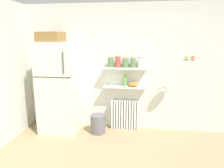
{
  "coord_description": "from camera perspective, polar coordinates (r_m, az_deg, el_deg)",
  "views": [
    {
      "loc": [
        0.21,
        -2.26,
        1.91
      ],
      "look_at": [
        -0.32,
        1.6,
        1.05
      ],
      "focal_mm": 33.29,
      "sensor_mm": 36.0,
      "label": 1
    }
  ],
  "objects": [
    {
      "name": "trash_bin",
      "position": [
        4.34,
        -3.91,
        -10.88
      ],
      "size": [
        0.3,
        0.3,
        0.38
      ],
      "primitive_type": "cylinder",
      "color": "slate",
      "rests_on": "ground_plane"
    },
    {
      "name": "vase",
      "position": [
        4.24,
        3.54,
        1.06
      ],
      "size": [
        0.07,
        0.07,
        0.26
      ],
      "primitive_type": "cylinder",
      "color": "#66A84C",
      "rests_on": "wall_shelf_lower"
    },
    {
      "name": "storage_jar_0",
      "position": [
        4.22,
        -0.4,
        6.02
      ],
      "size": [
        0.11,
        0.11,
        0.21
      ],
      "color": "#5B7F4C",
      "rests_on": "wall_shelf_upper"
    },
    {
      "name": "storage_jar_4",
      "position": [
        4.18,
        7.89,
        5.86
      ],
      "size": [
        0.12,
        0.12,
        0.22
      ],
      "color": "silver",
      "rests_on": "wall_shelf_upper"
    },
    {
      "name": "storage_jar_2",
      "position": [
        4.19,
        3.73,
        5.87
      ],
      "size": [
        0.11,
        0.11,
        0.2
      ],
      "color": "#5B7F4C",
      "rests_on": "wall_shelf_upper"
    },
    {
      "name": "refrigerator",
      "position": [
        4.37,
        -14.39,
        -0.48
      ],
      "size": [
        0.75,
        0.68,
        2.03
      ],
      "color": "silver",
      "rests_on": "ground_plane"
    },
    {
      "name": "hanging_fruit_basket",
      "position": [
        3.94,
        20.42,
        6.55
      ],
      "size": [
        0.27,
        0.27,
        0.09
      ],
      "color": "#B2B2B7"
    },
    {
      "name": "back_wall",
      "position": [
        4.36,
        4.94,
        4.35
      ],
      "size": [
        7.04,
        0.1,
        2.6
      ],
      "primitive_type": "cube",
      "color": "silver",
      "rests_on": "ground_plane"
    },
    {
      "name": "storage_jar_1",
      "position": [
        4.2,
        1.66,
        6.14
      ],
      "size": [
        0.1,
        0.1,
        0.24
      ],
      "color": "#C64C38",
      "rests_on": "wall_shelf_upper"
    },
    {
      "name": "wall_shelf_lower",
      "position": [
        4.27,
        3.63,
        -0.79
      ],
      "size": [
        0.9,
        0.22,
        0.02
      ],
      "primitive_type": "cube",
      "color": "white"
    },
    {
      "name": "radiator",
      "position": [
        4.48,
        3.55,
        -8.41
      ],
      "size": [
        0.58,
        0.12,
        0.63
      ],
      "color": "white",
      "rests_on": "ground_plane"
    },
    {
      "name": "shelf_bowl",
      "position": [
        4.25,
        5.94,
        -0.12
      ],
      "size": [
        0.19,
        0.19,
        0.09
      ],
      "primitive_type": "ellipsoid",
      "color": "orange",
      "rests_on": "wall_shelf_lower"
    },
    {
      "name": "storage_jar_3",
      "position": [
        4.18,
        5.81,
        5.84
      ],
      "size": [
        0.1,
        0.1,
        0.21
      ],
      "color": "#5B7F4C",
      "rests_on": "wall_shelf_upper"
    },
    {
      "name": "wall_shelf_upper",
      "position": [
        4.2,
        3.71,
        4.35
      ],
      "size": [
        0.9,
        0.22,
        0.02
      ],
      "primitive_type": "cube",
      "color": "white"
    }
  ]
}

